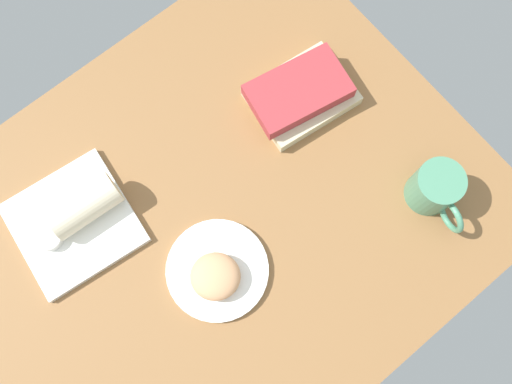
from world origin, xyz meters
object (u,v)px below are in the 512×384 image
round_plate (217,270)px  sauce_cup (49,238)px  breakfast_wrap (84,206)px  book_stack (300,94)px  scone_pastry (215,276)px  coffee_mug (436,189)px  square_plate (74,223)px

round_plate → sauce_cup: (21.80, -25.74, 2.04)cm
breakfast_wrap → book_stack: size_ratio=0.61×
scone_pastry → book_stack: book_stack is taller
coffee_mug → breakfast_wrap: bearing=-36.4°
coffee_mug → round_plate: bearing=-19.5°
scone_pastry → sauce_cup: (20.70, -26.83, -0.86)cm
round_plate → breakfast_wrap: bearing=-64.0°
round_plate → square_plate: (16.67, -25.77, 0.10)cm
square_plate → round_plate: bearing=122.9°
square_plate → coffee_mug: bearing=145.5°
sauce_cup → breakfast_wrap: 9.50cm
sauce_cup → coffee_mug: coffee_mug is taller
round_plate → breakfast_wrap: (12.56, -25.79, 4.26)cm
book_stack → coffee_mug: (-6.79, 33.10, 2.20)cm
book_stack → square_plate: bearing=-8.5°
breakfast_wrap → book_stack: 49.63cm
square_plate → sauce_cup: sauce_cup is taller
square_plate → sauce_cup: (5.13, 0.03, 1.94)cm
scone_pastry → coffee_mug: (-44.26, 14.20, 1.64)cm
scone_pastry → sauce_cup: bearing=-52.3°
round_plate → sauce_cup: 33.79cm
square_plate → book_stack: (-53.05, 7.96, 2.24)cm
round_plate → scone_pastry: scone_pastry is taller
breakfast_wrap → book_stack: bearing=84.5°
scone_pastry → square_plate: size_ratio=0.43×
sauce_cup → breakfast_wrap: size_ratio=0.37×
scone_pastry → coffee_mug: 46.52cm
breakfast_wrap → coffee_mug: 69.24cm
square_plate → book_stack: book_stack is taller
breakfast_wrap → coffee_mug: size_ratio=0.96×
sauce_cup → book_stack: 58.72cm
round_plate → sauce_cup: sauce_cup is taller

